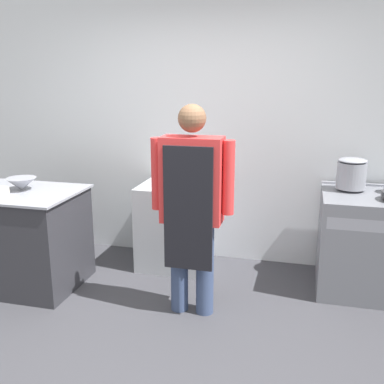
% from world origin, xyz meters
% --- Properties ---
extents(ground_plane, '(14.00, 14.00, 0.00)m').
position_xyz_m(ground_plane, '(0.00, 0.00, 0.00)').
color(ground_plane, '#38383D').
extents(wall_back, '(8.00, 0.05, 2.70)m').
position_xyz_m(wall_back, '(0.00, 1.92, 1.35)').
color(wall_back, silver).
rests_on(wall_back, ground_plane).
extents(prep_counter, '(1.01, 0.79, 0.88)m').
position_xyz_m(prep_counter, '(-1.47, 0.83, 0.44)').
color(prep_counter, '#2D2D33').
rests_on(prep_counter, ground_plane).
extents(stove, '(0.87, 0.75, 0.89)m').
position_xyz_m(stove, '(1.54, 1.47, 0.44)').
color(stove, slate).
rests_on(stove, ground_plane).
extents(fridge_unit, '(0.62, 0.60, 0.83)m').
position_xyz_m(fridge_unit, '(-0.29, 1.57, 0.42)').
color(fridge_unit, '#A8ADB2').
rests_on(fridge_unit, ground_plane).
extents(person_cook, '(0.65, 0.24, 1.66)m').
position_xyz_m(person_cook, '(0.12, 0.71, 0.95)').
color(person_cook, '#38476B').
rests_on(person_cook, ground_plane).
extents(mixing_bowl, '(0.26, 0.26, 0.11)m').
position_xyz_m(mixing_bowl, '(-1.47, 0.87, 0.93)').
color(mixing_bowl, gray).
rests_on(mixing_bowl, prep_counter).
extents(stock_pot, '(0.25, 0.25, 0.27)m').
position_xyz_m(stock_pot, '(1.34, 1.60, 1.03)').
color(stock_pot, gray).
rests_on(stock_pot, stove).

